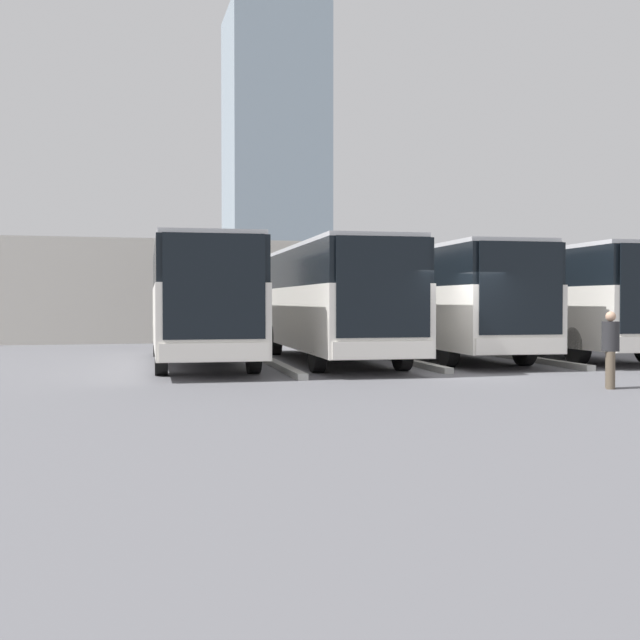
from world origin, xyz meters
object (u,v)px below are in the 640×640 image
Objects in this scene: pedestrian at (610,347)px; bus_2 at (331,298)px; bus_1 at (443,298)px; bus_3 at (199,298)px; bus_0 at (555,298)px.

bus_2 is at bearing 52.02° from pedestrian.
bus_1 and bus_3 have the same top height.
bus_0 is at bearing 4.31° from pedestrian.
bus_2 is at bearing 6.10° from bus_0.
pedestrian is at bearing 91.04° from bus_1.
bus_1 is 1.00× the size of bus_2.
bus_0 is 1.00× the size of bus_2.
bus_2 is 3.83m from bus_3.
bus_1 is at bearing -173.86° from bus_3.
bus_0 is 6.94× the size of pedestrian.
bus_0 is 11.48m from bus_3.
bus_0 and bus_3 have the same top height.
bus_0 is 7.66m from bus_2.
bus_0 is at bearing -173.90° from bus_2.
pedestrian is (4.01, 8.90, -1.03)m from bus_0.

